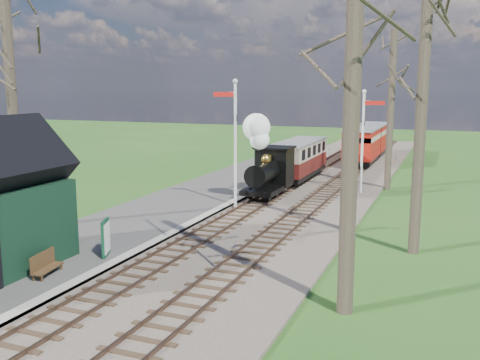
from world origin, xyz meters
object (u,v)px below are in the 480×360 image
Objects in this scene: red_carriage_a at (362,145)px; bench at (45,264)px; sign_board at (106,238)px; semaphore_near at (234,135)px; semaphore_far at (364,134)px; red_carriage_b at (373,139)px; coach at (299,158)px; locomotive at (267,162)px.

bench is (-5.02, -27.87, -1.03)m from red_carriage_a.
semaphore_near is at bearing 83.25° from sign_board.
semaphore_near is 4.97× the size of sign_board.
semaphore_near is 1.16× the size of red_carriage_a.
semaphore_far is (5.14, 6.00, -0.27)m from semaphore_near.
red_carriage_a is at bearing 99.35° from semaphore_far.
red_carriage_b is at bearing 81.45° from bench.
bench is at bearing -96.95° from coach.
red_carriage_b is 31.42m from sign_board.
bench is (-5.02, -33.37, -1.03)m from red_carriage_b.
semaphore_far is 1.07× the size of red_carriage_b.
bench is (-1.65, -11.09, -3.09)m from semaphore_near.
semaphore_far is 0.82× the size of coach.
red_carriage_a is 1.00× the size of red_carriage_b.
semaphore_far reaches higher than red_carriage_a.
semaphore_near is at bearing -101.35° from red_carriage_a.
sign_board is (-1.04, -8.83, -2.80)m from semaphore_near.
bench is (-2.40, -13.75, -1.49)m from locomotive.
red_carriage_b is (2.61, 19.62, -0.47)m from locomotive.
semaphore_near is 7.91m from semaphore_far.
semaphore_far is at bearing -31.85° from coach.
red_carriage_a is 4.28× the size of sign_board.
semaphore_far is at bearing -80.65° from red_carriage_a.
locomotive is at bearing 74.08° from semaphore_near.
sign_board is at bearing -112.65° from semaphore_far.
sign_board is (-6.19, -14.83, -2.53)m from semaphore_far.
coach is at bearing 148.15° from semaphore_far.
semaphore_far is at bearing 49.40° from semaphore_near.
locomotive is 0.82× the size of red_carriage_b.
sign_board is at bearing -99.78° from red_carriage_a.
semaphore_far is 4.57× the size of sign_board.
semaphore_near reaches higher than sign_board.
locomotive is 0.63× the size of coach.
red_carriage_a is 5.50m from red_carriage_b.
locomotive is at bearing 81.08° from sign_board.
semaphore_near is at bearing -105.92° from locomotive.
semaphore_far is 4.44× the size of bench.
red_carriage_a reaches higher than sign_board.
sign_board is at bearing -95.90° from coach.
red_carriage_a is at bearing -90.00° from red_carriage_b.
semaphore_near is 17.24m from red_carriage_a.
bench is at bearing -104.89° from sign_board.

